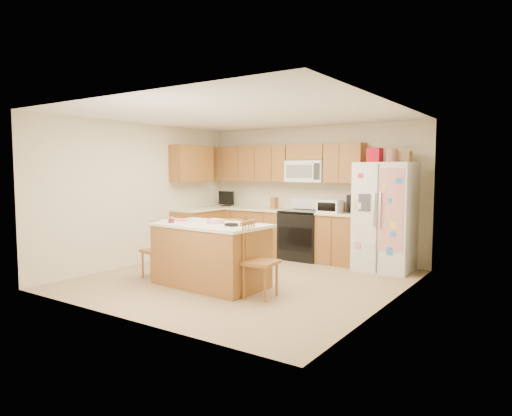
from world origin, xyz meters
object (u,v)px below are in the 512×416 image
Objects in this scene: windsor_chair_right at (259,261)px; stove at (303,234)px; windsor_chair_back at (234,249)px; refrigerator at (385,215)px; windsor_chair_left at (157,250)px; island at (211,254)px.

stove is at bearing 105.84° from windsor_chair_right.
stove reaches higher than windsor_chair_back.
refrigerator is at bearing 45.99° from windsor_chair_back.
windsor_chair_left is (-2.75, -2.53, -0.49)m from refrigerator.
windsor_chair_left is at bearing -137.35° from refrigerator.
stove reaches higher than windsor_chair_right.
island is 0.93m from windsor_chair_right.
windsor_chair_left is 0.98× the size of windsor_chair_back.
windsor_chair_right is (-0.83, -2.54, -0.44)m from refrigerator.
stove is at bearing 177.70° from refrigerator.
stove is 1.24× the size of windsor_chair_left.
refrigerator is 3.76m from windsor_chair_left.
windsor_chair_left is at bearing -114.38° from stove.
stove is 2.85m from windsor_chair_left.
island is 1.83× the size of windsor_chair_back.
windsor_chair_left is at bearing -144.42° from windsor_chair_back.
stove reaches higher than island.
island is 0.60m from windsor_chair_back.
windsor_chair_left is (-1.00, -0.10, -0.03)m from island.
refrigerator reaches higher than island.
windsor_chair_right is at bearing -108.10° from refrigerator.
windsor_chair_back is (0.98, 0.70, 0.01)m from windsor_chair_left.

